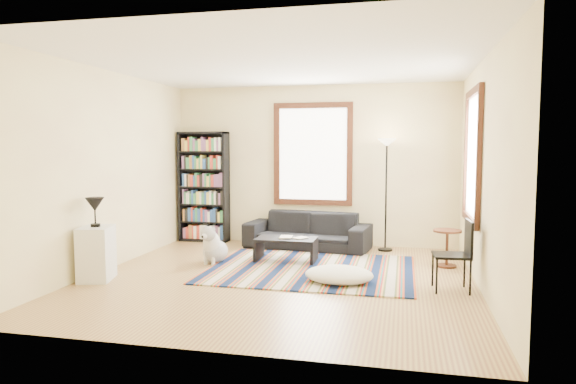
% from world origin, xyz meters
% --- Properties ---
extents(floor, '(5.00, 5.00, 0.10)m').
position_xyz_m(floor, '(0.00, 0.00, -0.05)').
color(floor, tan).
rests_on(floor, ground).
extents(ceiling, '(5.00, 5.00, 0.10)m').
position_xyz_m(ceiling, '(0.00, 0.00, 2.85)').
color(ceiling, white).
rests_on(ceiling, floor).
extents(wall_back, '(5.00, 0.10, 2.80)m').
position_xyz_m(wall_back, '(0.00, 2.55, 1.40)').
color(wall_back, '#FCF4A9').
rests_on(wall_back, floor).
extents(wall_front, '(5.00, 0.10, 2.80)m').
position_xyz_m(wall_front, '(0.00, -2.55, 1.40)').
color(wall_front, '#FCF4A9').
rests_on(wall_front, floor).
extents(wall_left, '(0.10, 5.00, 2.80)m').
position_xyz_m(wall_left, '(-2.55, 0.00, 1.40)').
color(wall_left, '#FCF4A9').
rests_on(wall_left, floor).
extents(wall_right, '(0.10, 5.00, 2.80)m').
position_xyz_m(wall_right, '(2.55, 0.00, 1.40)').
color(wall_right, '#FCF4A9').
rests_on(wall_right, floor).
extents(window_back, '(1.20, 0.06, 1.60)m').
position_xyz_m(window_back, '(0.00, 2.47, 1.60)').
color(window_back, white).
rests_on(window_back, wall_back).
extents(window_right, '(0.06, 1.20, 1.60)m').
position_xyz_m(window_right, '(2.47, 0.80, 1.60)').
color(window_right, white).
rests_on(window_right, wall_right).
extents(rug, '(2.85, 2.28, 0.02)m').
position_xyz_m(rug, '(0.32, 0.55, 0.01)').
color(rug, '#0B193A').
rests_on(rug, floor).
extents(sofa, '(2.19, 1.09, 0.61)m').
position_xyz_m(sofa, '(-0.01, 2.05, 0.31)').
color(sofa, black).
rests_on(sofa, floor).
extents(bookshelf, '(0.90, 0.30, 2.00)m').
position_xyz_m(bookshelf, '(-1.99, 2.32, 1.00)').
color(bookshelf, black).
rests_on(bookshelf, floor).
extents(coffee_table, '(1.03, 0.82, 0.36)m').
position_xyz_m(coffee_table, '(-0.14, 0.98, 0.18)').
color(coffee_table, black).
rests_on(coffee_table, floor).
extents(book_a, '(0.27, 0.21, 0.02)m').
position_xyz_m(book_a, '(-0.24, 0.98, 0.37)').
color(book_a, beige).
rests_on(book_a, coffee_table).
extents(book_b, '(0.24, 0.26, 0.02)m').
position_xyz_m(book_b, '(0.01, 1.03, 0.37)').
color(book_b, beige).
rests_on(book_b, coffee_table).
extents(floor_cushion, '(1.04, 0.90, 0.22)m').
position_xyz_m(floor_cushion, '(0.79, -0.07, 0.11)').
color(floor_cushion, beige).
rests_on(floor_cushion, floor).
extents(floor_lamp, '(0.37, 0.37, 1.86)m').
position_xyz_m(floor_lamp, '(1.29, 2.15, 0.93)').
color(floor_lamp, black).
rests_on(floor_lamp, floor).
extents(side_table, '(0.53, 0.53, 0.54)m').
position_xyz_m(side_table, '(2.20, 1.16, 0.27)').
color(side_table, '#401810').
rests_on(side_table, floor).
extents(folding_chair, '(0.45, 0.43, 0.86)m').
position_xyz_m(folding_chair, '(2.15, -0.11, 0.43)').
color(folding_chair, black).
rests_on(folding_chair, floor).
extents(white_cabinet, '(0.50, 0.58, 0.70)m').
position_xyz_m(white_cabinet, '(-2.30, -0.61, 0.35)').
color(white_cabinet, silver).
rests_on(white_cabinet, floor).
extents(table_lamp, '(0.30, 0.30, 0.38)m').
position_xyz_m(table_lamp, '(-2.30, -0.61, 0.89)').
color(table_lamp, black).
rests_on(table_lamp, white_cabinet).
extents(dog, '(0.50, 0.63, 0.57)m').
position_xyz_m(dog, '(-1.16, 0.68, 0.28)').
color(dog, silver).
rests_on(dog, floor).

